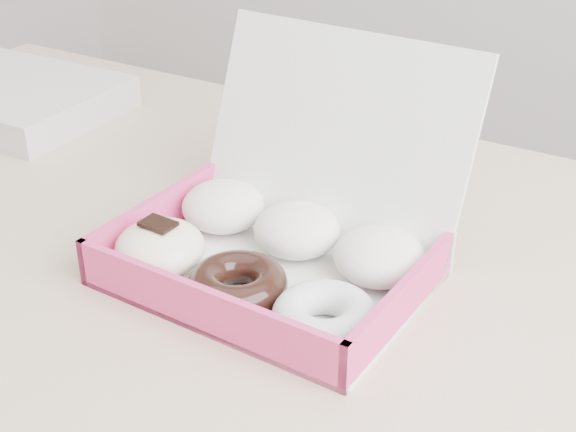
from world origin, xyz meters
The scene contains 3 objects.
table centered at (0.00, 0.00, 0.67)m, with size 1.20×0.80×0.75m.
donut_box centered at (0.15, 0.01, 0.78)m, with size 0.29×0.27×0.20m.
newspapers centered at (-0.37, 0.16, 0.77)m, with size 0.27×0.22×0.04m, color silver.
Camera 1 is at (0.48, -0.53, 1.16)m, focal length 50.00 mm.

